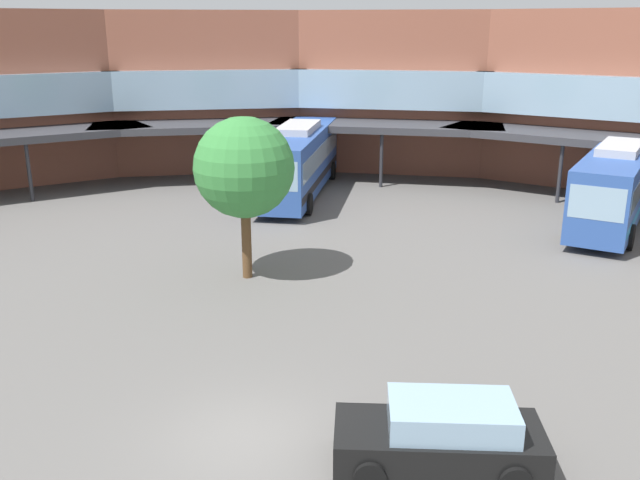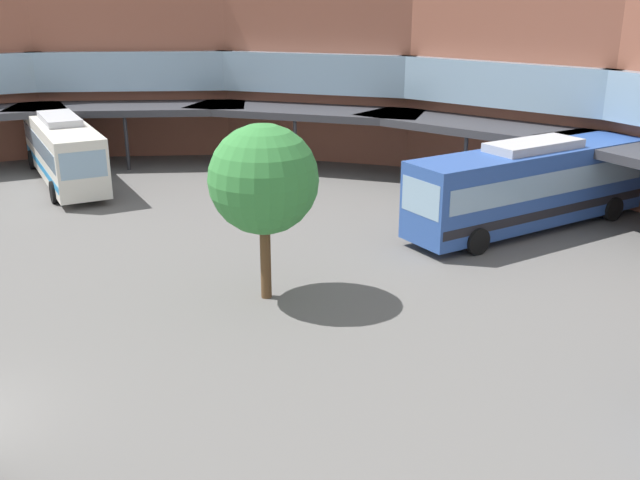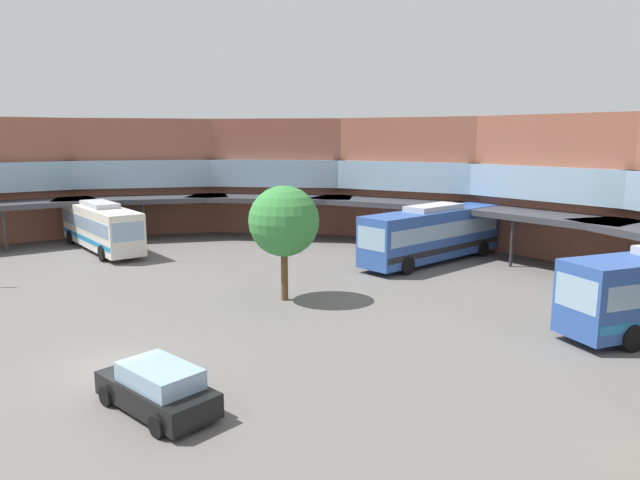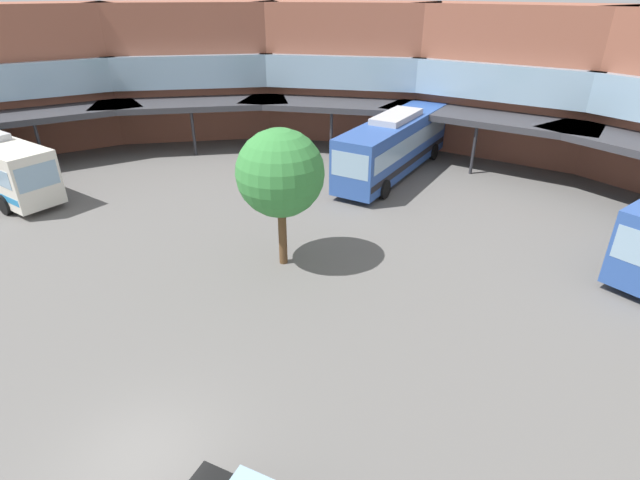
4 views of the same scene
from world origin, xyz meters
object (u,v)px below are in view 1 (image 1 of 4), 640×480
at_px(bus_2, 616,184).
at_px(bus_3, 299,160).
at_px(parked_car, 442,436).
at_px(plaza_tree, 244,168).

bearing_deg(bus_2, bus_3, -81.46).
height_order(bus_2, parked_car, bus_2).
distance_m(bus_2, parked_car, 22.07).
bearing_deg(bus_2, plaza_tree, -36.53).
xyz_separation_m(bus_3, plaza_tree, (-1.38, -13.14, 2.17)).
relative_size(bus_2, plaza_tree, 1.92).
relative_size(bus_3, plaza_tree, 2.09).
height_order(bus_2, plaza_tree, plaza_tree).
xyz_separation_m(bus_2, bus_3, (-15.10, 5.60, 0.05)).
relative_size(bus_2, bus_3, 0.92).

